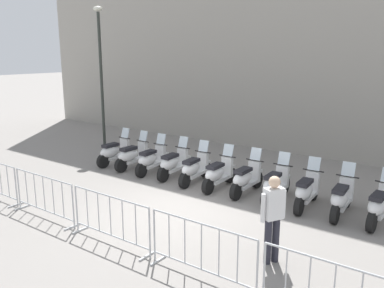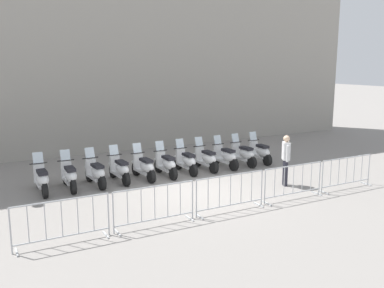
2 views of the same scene
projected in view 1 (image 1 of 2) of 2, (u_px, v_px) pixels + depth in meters
name	position (u px, v px, depth m)	size (l,w,h in m)	color
ground_plane	(173.00, 212.00, 10.15)	(120.00, 120.00, 0.00)	gray
motorcycle_0	(114.00, 152.00, 14.24)	(0.56, 1.72, 1.24)	black
motorcycle_1	(132.00, 156.00, 13.75)	(0.56, 1.72, 1.24)	black
motorcycle_2	(151.00, 160.00, 13.23)	(0.60, 1.72, 1.24)	black
motorcycle_3	(173.00, 164.00, 12.79)	(0.57, 1.73, 1.24)	black
motorcycle_4	(194.00, 169.00, 12.23)	(0.60, 1.72, 1.24)	black
motorcycle_5	(218.00, 174.00, 11.73)	(0.56, 1.73, 1.24)	black
motorcycle_6	(246.00, 179.00, 11.28)	(0.56, 1.72, 1.24)	black
motorcycle_7	(275.00, 185.00, 10.80)	(0.56, 1.73, 1.24)	black
motorcycle_8	(306.00, 191.00, 10.28)	(0.59, 1.72, 1.24)	black
motorcycle_9	(341.00, 198.00, 9.79)	(0.58, 1.73, 1.24)	black
motorcycle_10	(379.00, 206.00, 9.32)	(0.56, 1.72, 1.24)	black
barrier_segment_1	(44.00, 197.00, 9.69)	(2.21, 0.56, 1.07)	#B2B5B7
barrier_segment_2	(110.00, 220.00, 8.38)	(2.21, 0.56, 1.07)	#B2B5B7
barrier_segment_3	(201.00, 251.00, 7.07)	(2.21, 0.56, 1.07)	#B2B5B7
street_lamp	(101.00, 64.00, 16.12)	(0.36, 0.36, 5.65)	#2D332D
officer_near_row_end	(273.00, 214.00, 7.52)	(0.35, 0.50, 1.73)	#23232D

